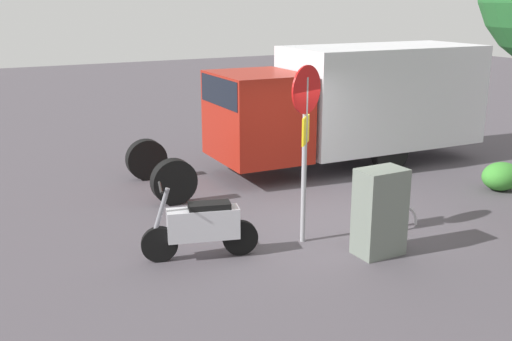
{
  "coord_description": "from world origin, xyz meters",
  "views": [
    {
      "loc": [
        6.13,
        8.63,
        3.85
      ],
      "look_at": [
        1.49,
        0.2,
        1.14
      ],
      "focal_mm": 42.35,
      "sensor_mm": 36.0,
      "label": 1
    }
  ],
  "objects": [
    {
      "name": "motorcycle",
      "position": [
        2.67,
        0.64,
        0.52
      ],
      "size": [
        1.76,
        0.76,
        1.2
      ],
      "rotation": [
        0.0,
        0.0,
        -0.29
      ],
      "color": "black",
      "rests_on": "ground"
    },
    {
      "name": "stop_sign",
      "position": [
        0.95,
        0.84,
        1.93
      ],
      "size": [
        0.71,
        0.33,
        2.9
      ],
      "color": "#9E9EA3",
      "rests_on": "ground"
    },
    {
      "name": "utility_cabinet",
      "position": [
        0.19,
        1.82,
        0.69
      ],
      "size": [
        0.74,
        0.5,
        1.38
      ],
      "primitive_type": "cube",
      "rotation": [
        0.0,
        0.0,
        -0.0
      ],
      "color": "slate",
      "rests_on": "ground"
    },
    {
      "name": "shrub_near_sign",
      "position": [
        -4.25,
        0.47,
        0.3
      ],
      "size": [
        0.87,
        0.71,
        0.59
      ],
      "primitive_type": "ellipsoid",
      "color": "#3B8B30",
      "rests_on": "ground"
    },
    {
      "name": "ground_plane",
      "position": [
        0.0,
        0.0,
        0.0
      ],
      "size": [
        60.0,
        60.0,
        0.0
      ],
      "primitive_type": "plane",
      "color": "#4A454C"
    },
    {
      "name": "bike_rack_hoop",
      "position": [
        -0.84,
        1.2,
        0.0
      ],
      "size": [
        0.85,
        0.13,
        0.85
      ],
      "primitive_type": "torus",
      "rotation": [
        1.57,
        0.0,
        0.1
      ],
      "color": "#B7B7BC",
      "rests_on": "ground"
    },
    {
      "name": "box_truck_near",
      "position": [
        -2.61,
        -2.73,
        1.58
      ],
      "size": [
        8.55,
        2.58,
        2.82
      ],
      "rotation": [
        0.0,
        0.0,
        -0.05
      ],
      "color": "black",
      "rests_on": "ground"
    }
  ]
}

